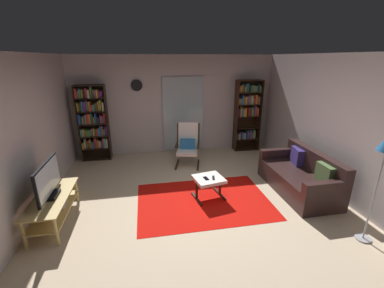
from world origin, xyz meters
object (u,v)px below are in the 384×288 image
object	(u,v)px
lounge_armchair	(188,143)
wall_clock	(137,85)
bookshelf_near_sofa	(247,112)
leather_sofa	(301,177)
tv_remote	(213,178)
cell_phone	(206,178)
bookshelf_near_tv	(93,121)
ottoman	(209,181)
tv_stand	(53,204)
television	(48,181)

from	to	relation	value
lounge_armchair	wall_clock	world-z (taller)	wall_clock
bookshelf_near_sofa	leather_sofa	xyz separation A→B (m)	(0.15, -2.50, -0.79)
bookshelf_near_sofa	tv_remote	distance (m)	3.03
tv_remote	cell_phone	bearing A→B (deg)	-171.16
bookshelf_near_sofa	lounge_armchair	distance (m)	2.04
tv_remote	lounge_armchair	bearing A→B (deg)	108.90
bookshelf_near_tv	lounge_armchair	bearing A→B (deg)	-18.60
wall_clock	cell_phone	bearing A→B (deg)	-65.65
ottoman	cell_phone	xyz separation A→B (m)	(-0.06, -0.03, 0.08)
bookshelf_near_tv	lounge_armchair	xyz separation A→B (m)	(2.27, -0.76, -0.48)
bookshelf_near_tv	cell_phone	distance (m)	3.43
tv_stand	lounge_armchair	size ratio (longest dim) A/B	1.25
television	lounge_armchair	bearing A→B (deg)	37.79
ottoman	tv_remote	size ratio (longest dim) A/B	4.18
tv_stand	tv_remote	distance (m)	2.69
tv_remote	wall_clock	bearing A→B (deg)	129.36
television	tv_remote	bearing A→B (deg)	4.89
leather_sofa	tv_remote	size ratio (longest dim) A/B	12.02
ottoman	wall_clock	world-z (taller)	wall_clock
bookshelf_near_sofa	bookshelf_near_tv	bearing A→B (deg)	179.97
ottoman	tv_stand	bearing A→B (deg)	-174.48
television	cell_phone	size ratio (longest dim) A/B	6.70
tv_stand	bookshelf_near_sofa	bearing A→B (deg)	31.92
leather_sofa	ottoman	world-z (taller)	leather_sofa
lounge_armchair	bookshelf_near_sofa	bearing A→B (deg)	22.87
television	lounge_armchair	distance (m)	3.16
cell_phone	tv_remote	bearing A→B (deg)	-13.94
tv_stand	bookshelf_near_tv	xyz separation A→B (m)	(0.22, 2.68, 0.71)
tv_stand	bookshelf_near_tv	size ratio (longest dim) A/B	0.67
tv_stand	bookshelf_near_tv	world-z (taller)	bookshelf_near_tv
leather_sofa	bookshelf_near_sofa	bearing A→B (deg)	93.32
bookshelf_near_tv	ottoman	xyz separation A→B (m)	(2.38, -2.43, -0.67)
television	tv_remote	world-z (taller)	television
ottoman	tv_remote	xyz separation A→B (m)	(0.08, -0.04, 0.08)
television	bookshelf_near_sofa	distance (m)	5.09
lounge_armchair	tv_remote	size ratio (longest dim) A/B	7.10
cell_phone	bookshelf_near_tv	bearing A→B (deg)	123.22
tv_stand	bookshelf_near_sofa	size ratio (longest dim) A/B	0.65
leather_sofa	tv_remote	bearing A→B (deg)	179.03
leather_sofa	lounge_armchair	bearing A→B (deg)	138.40
leather_sofa	bookshelf_near_tv	bearing A→B (deg)	149.40
tv_remote	cell_phone	world-z (taller)	tv_remote
leather_sofa	wall_clock	size ratio (longest dim) A/B	5.97
cell_phone	wall_clock	size ratio (longest dim) A/B	0.48
television	tv_remote	distance (m)	2.71
television	wall_clock	xyz separation A→B (m)	(1.34, 2.89, 1.12)
bookshelf_near_tv	tv_stand	bearing A→B (deg)	-94.74
leather_sofa	cell_phone	xyz separation A→B (m)	(-1.91, 0.04, 0.12)
television	leather_sofa	bearing A→B (deg)	2.56
television	ottoman	size ratio (longest dim) A/B	1.56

